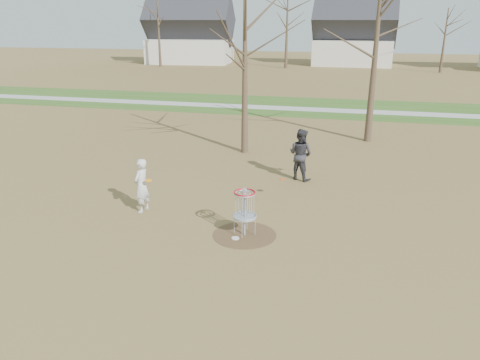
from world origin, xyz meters
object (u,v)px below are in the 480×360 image
(disc_grounded, at_px, (235,238))
(disc_golf_basket, at_px, (245,205))
(player_standing, at_px, (142,186))
(player_throwing, at_px, (300,154))

(disc_grounded, relative_size, disc_golf_basket, 0.16)
(disc_grounded, height_order, disc_golf_basket, disc_golf_basket)
(player_standing, bearing_deg, disc_golf_basket, 83.29)
(player_throwing, bearing_deg, disc_golf_basket, 105.33)
(disc_grounded, bearing_deg, player_throwing, 78.79)
(player_throwing, height_order, disc_golf_basket, player_throwing)
(player_standing, bearing_deg, player_throwing, 142.45)
(player_throwing, xyz_separation_m, disc_golf_basket, (-0.91, -5.27, -0.06))
(disc_grounded, bearing_deg, disc_golf_basket, 57.29)
(disc_golf_basket, bearing_deg, player_throwing, 80.18)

